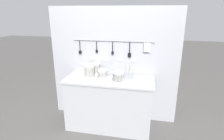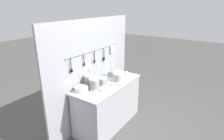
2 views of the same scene
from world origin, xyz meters
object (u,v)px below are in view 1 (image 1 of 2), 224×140
(plate_stack, at_px, (83,71))
(cup_centre, at_px, (88,78))
(cup_front_right, at_px, (138,79))
(steel_mixing_bowl, at_px, (110,74))
(cutlery_caddy, at_px, (129,74))
(cup_back_right, at_px, (142,80))
(cup_back_left, at_px, (109,78))
(cup_front_left, at_px, (106,80))
(cup_by_caddy, at_px, (108,82))
(bowl_stack_nested_right, at_px, (89,71))
(cup_edge_near, at_px, (140,77))
(bowl_stack_wide_centre, at_px, (102,74))
(cup_beside_plates, at_px, (148,81))
(cup_mid_row, at_px, (143,83))
(bowl_stack_tall_left, at_px, (96,68))
(bowl_stack_short_front, at_px, (118,77))

(plate_stack, bearing_deg, cup_centre, -54.20)
(plate_stack, height_order, cup_front_right, plate_stack)
(steel_mixing_bowl, bearing_deg, cutlery_caddy, -15.77)
(cup_back_right, distance_m, cup_back_left, 0.52)
(cup_back_right, height_order, cup_front_left, same)
(cup_front_right, bearing_deg, cup_by_caddy, -151.75)
(bowl_stack_nested_right, relative_size, cup_edge_near, 4.38)
(cutlery_caddy, bearing_deg, bowl_stack_wide_centre, -168.39)
(cup_beside_plates, bearing_deg, bowl_stack_wide_centre, 175.96)
(cup_front_right, bearing_deg, cup_centre, -170.85)
(cup_back_right, bearing_deg, cup_back_left, -176.95)
(bowl_stack_nested_right, height_order, cup_mid_row, bowl_stack_nested_right)
(steel_mixing_bowl, relative_size, cup_beside_plates, 2.42)
(cup_front_right, height_order, cup_edge_near, same)
(cup_front_right, bearing_deg, cup_edge_near, 72.58)
(cutlery_caddy, bearing_deg, cup_front_right, -28.72)
(cup_by_caddy, bearing_deg, plate_stack, 144.60)
(plate_stack, distance_m, cup_front_right, 0.96)
(bowl_stack_tall_left, distance_m, cup_front_left, 0.41)
(bowl_stack_short_front, distance_m, cup_beside_plates, 0.46)
(cutlery_caddy, relative_size, cup_mid_row, 5.95)
(bowl_stack_wide_centre, xyz_separation_m, cup_beside_plates, (0.73, -0.05, -0.05))
(bowl_stack_nested_right, xyz_separation_m, cup_front_right, (0.79, -0.01, -0.08))
(cutlery_caddy, distance_m, cup_by_caddy, 0.42)
(bowl_stack_wide_centre, relative_size, cup_front_right, 3.09)
(cup_back_right, distance_m, cup_beside_plates, 0.11)
(plate_stack, bearing_deg, cup_beside_plates, -10.03)
(bowl_stack_short_front, distance_m, cup_by_caddy, 0.18)
(bowl_stack_tall_left, distance_m, cup_back_right, 0.81)
(cup_front_left, bearing_deg, bowl_stack_nested_right, 155.33)
(cup_mid_row, distance_m, cup_beside_plates, 0.11)
(bowl_stack_short_front, bearing_deg, cutlery_caddy, 56.45)
(bowl_stack_wide_centre, height_order, cup_centre, bowl_stack_wide_centre)
(cup_edge_near, bearing_deg, bowl_stack_nested_right, -174.72)
(bowl_stack_wide_centre, relative_size, cup_back_left, 3.09)
(cup_front_right, bearing_deg, cup_back_right, -8.18)
(bowl_stack_nested_right, bearing_deg, cup_beside_plates, -4.04)
(cup_edge_near, bearing_deg, cup_front_right, -107.42)
(cup_back_left, bearing_deg, cup_front_left, -103.80)
(cup_back_right, xyz_separation_m, cup_centre, (-0.82, -0.11, 0.00))
(bowl_stack_wide_centre, distance_m, cup_mid_row, 0.67)
(steel_mixing_bowl, xyz_separation_m, cup_beside_plates, (0.63, -0.23, 0.01))
(cutlery_caddy, relative_size, cup_back_right, 5.95)
(steel_mixing_bowl, distance_m, cup_beside_plates, 0.67)
(plate_stack, height_order, cup_beside_plates, plate_stack)
(cup_beside_plates, bearing_deg, plate_stack, 169.97)
(bowl_stack_tall_left, height_order, cup_beside_plates, bowl_stack_tall_left)
(cup_edge_near, bearing_deg, cup_back_left, -165.39)
(cup_mid_row, height_order, cup_back_left, same)
(cutlery_caddy, xyz_separation_m, cup_back_right, (0.21, -0.09, -0.04))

